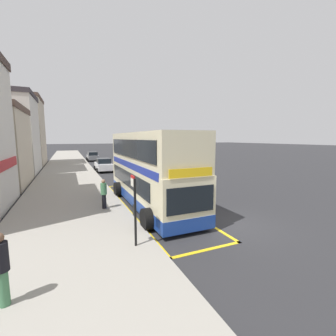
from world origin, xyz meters
TOP-DOWN VIEW (x-y plane):
  - ground_plane at (0.00, 32.00)m, footprint 260.00×260.00m
  - pavement_near at (-7.00, 32.00)m, footprint 6.00×76.00m
  - double_decker_bus at (-2.46, 4.68)m, footprint 3.20×10.29m
  - bus_bay_markings at (-2.42, 4.70)m, footprint 3.16×12.80m
  - bus_stop_sign at (-4.79, -0.41)m, footprint 0.09×0.51m
  - terrace_end at (-14.05, 31.60)m, footprint 7.86×8.65m
  - parked_car_white_kerbside at (-2.97, 20.30)m, footprint 2.09×4.20m
  - parked_car_grey_across at (-2.88, 34.29)m, footprint 2.09×4.20m
  - pedestrian_waiting_near_sign at (-5.19, 4.57)m, footprint 0.34×0.34m
  - pedestrian_further_back at (-8.48, -2.17)m, footprint 0.34×0.34m

SIDE VIEW (x-z plane):
  - ground_plane at x=0.00m, z-range 0.00..0.00m
  - bus_bay_markings at x=-2.42m, z-range 0.00..0.01m
  - pavement_near at x=-7.00m, z-range 0.00..0.14m
  - parked_car_white_kerbside at x=-2.97m, z-range -0.01..1.61m
  - parked_car_grey_across at x=-2.88m, z-range -0.01..1.61m
  - pedestrian_waiting_near_sign at x=-5.19m, z-range 0.21..1.87m
  - pedestrian_further_back at x=-8.48m, z-range 0.23..2.03m
  - bus_stop_sign at x=-4.79m, z-range 0.38..2.97m
  - double_decker_bus at x=-2.46m, z-range -0.14..4.26m
  - terrace_end at x=-14.05m, z-range -0.44..10.60m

